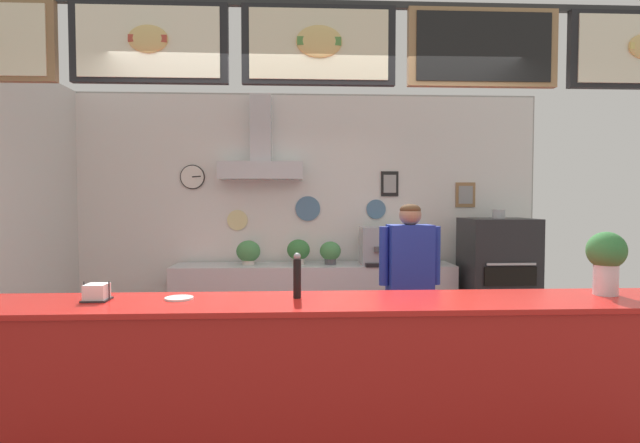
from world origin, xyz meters
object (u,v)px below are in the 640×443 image
(shop_worker, at_px, (410,289))
(potted_oregano, at_px, (248,252))
(napkin_holder, at_px, (97,293))
(espresso_machine, at_px, (382,246))
(pizza_oven, at_px, (498,282))
(pepper_grinder, at_px, (297,276))
(potted_rosemary, at_px, (298,251))
(condiment_plate, at_px, (179,298))
(potted_thyme, at_px, (432,251))
(basil_vase, at_px, (606,260))
(potted_basil, at_px, (330,252))

(shop_worker, bearing_deg, potted_oregano, -47.49)
(shop_worker, relative_size, napkin_holder, 10.72)
(espresso_machine, bearing_deg, shop_worker, -90.75)
(pizza_oven, distance_m, potted_oregano, 2.82)
(potted_oregano, distance_m, pepper_grinder, 2.79)
(shop_worker, distance_m, napkin_holder, 2.49)
(potted_rosemary, distance_m, condiment_plate, 2.85)
(potted_thyme, bearing_deg, potted_rosemary, 179.42)
(potted_rosemary, relative_size, pepper_grinder, 1.07)
(pizza_oven, height_order, potted_oregano, pizza_oven)
(pizza_oven, xyz_separation_m, pepper_grinder, (-2.24, -2.50, 0.46))
(potted_thyme, distance_m, condiment_plate, 3.54)
(potted_rosemary, xyz_separation_m, pepper_grinder, (-0.02, -2.75, 0.13))
(basil_vase, bearing_deg, espresso_machine, 108.33)
(pepper_grinder, height_order, basil_vase, basil_vase)
(pizza_oven, height_order, potted_thyme, pizza_oven)
(potted_rosemary, bearing_deg, espresso_machine, -1.49)
(napkin_holder, xyz_separation_m, basil_vase, (3.04, 0.03, 0.17))
(potted_oregano, distance_m, napkin_holder, 2.82)
(shop_worker, distance_m, pepper_grinder, 1.62)
(pizza_oven, bearing_deg, espresso_machine, 169.62)
(espresso_machine, distance_m, potted_thyme, 0.58)
(espresso_machine, relative_size, condiment_plate, 3.03)
(shop_worker, relative_size, potted_thyme, 6.20)
(pizza_oven, bearing_deg, potted_oregano, 175.11)
(shop_worker, distance_m, potted_thyme, 1.60)
(espresso_machine, height_order, potted_rosemary, espresso_machine)
(pizza_oven, distance_m, napkin_holder, 4.24)
(potted_rosemary, height_order, potted_thyme, potted_rosemary)
(shop_worker, relative_size, potted_oregano, 5.70)
(pepper_grinder, bearing_deg, potted_thyme, 60.35)
(potted_thyme, distance_m, potted_oregano, 2.11)
(potted_oregano, relative_size, pepper_grinder, 1.04)
(potted_basil, bearing_deg, pizza_oven, -7.36)
(pepper_grinder, bearing_deg, napkin_holder, -178.99)
(pepper_grinder, bearing_deg, pizza_oven, 48.09)
(espresso_machine, xyz_separation_m, potted_rosemary, (-0.96, 0.03, -0.05))
(shop_worker, distance_m, potted_basil, 1.59)
(potted_oregano, height_order, napkin_holder, potted_oregano)
(condiment_plate, height_order, pepper_grinder, pepper_grinder)
(potted_basil, distance_m, basil_vase, 3.12)
(napkin_holder, bearing_deg, condiment_plate, 2.30)
(condiment_plate, relative_size, napkin_holder, 1.11)
(napkin_holder, bearing_deg, pizza_oven, 36.56)
(potted_rosemary, distance_m, pepper_grinder, 2.76)
(shop_worker, bearing_deg, pepper_grinder, 49.39)
(pizza_oven, bearing_deg, napkin_holder, -143.44)
(espresso_machine, height_order, potted_thyme, espresso_machine)
(pepper_grinder, bearing_deg, potted_basil, 82.00)
(condiment_plate, xyz_separation_m, pepper_grinder, (0.69, 0.00, 0.13))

